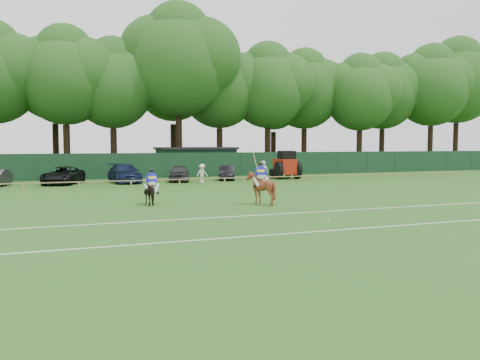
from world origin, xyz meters
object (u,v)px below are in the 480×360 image
sedan_navy (125,173)px  hatch_grey (179,173)px  horse_chestnut (261,188)px  spectator_left (202,173)px  horse_dark (152,192)px  spectator_mid (261,171)px  tractor (285,165)px  spectator_right (263,170)px  polo_ball (328,220)px  estate_black (227,173)px  suv_black (63,175)px  utility_shed (196,161)px

sedan_navy → hatch_grey: bearing=-8.6°
horse_chestnut → spectator_left: (1.72, 16.52, -0.12)m
horse_dark → horse_chestnut: 6.09m
spectator_mid → tractor: tractor is taller
spectator_right → polo_ball: size_ratio=20.23×
sedan_navy → spectator_right: 12.74m
spectator_left → polo_ball: (-1.47, -23.32, -0.77)m
hatch_grey → spectator_mid: spectator_mid is taller
estate_black → spectator_right: 3.44m
suv_black → spectator_right: spectator_right is taller
spectator_right → utility_shed: (-3.75, 9.54, 0.63)m
spectator_right → utility_shed: 10.27m
horse_dark → horse_chestnut: horse_chestnut is taller
suv_black → spectator_right: 17.82m
horse_dark → suv_black: 17.53m
horse_dark → spectator_right: spectator_right is taller
polo_ball → tractor: bearing=67.3°
spectator_right → utility_shed: utility_shed is taller
horse_dark → spectator_right: (13.75, 15.43, 0.20)m
tractor → polo_ball: bearing=-108.9°
estate_black → spectator_mid: (2.67, -1.83, 0.22)m
sedan_navy → spectator_left: spectator_left is taller
spectator_mid → utility_shed: 10.54m
sedan_navy → spectator_mid: bearing=-12.0°
horse_chestnut → utility_shed: (4.29, 27.08, 0.60)m
suv_black → spectator_right: size_ratio=2.93×
hatch_grey → polo_ball: (0.06, -25.43, -0.71)m
spectator_right → tractor: 2.90m
horse_dark → polo_ball: bearing=118.9°
spectator_mid → sedan_navy: bearing=164.7°
spectator_left → utility_shed: size_ratio=0.20×
sedan_navy → polo_ball: 26.42m
horse_dark → polo_ball: horse_dark is taller
horse_dark → suv_black: size_ratio=0.31×
horse_dark → suv_black: bearing=-81.7°
spectator_right → utility_shed: size_ratio=0.22×
horse_chestnut → sedan_navy: size_ratio=0.33×
suv_black → utility_shed: size_ratio=0.63×
suv_black → tractor: size_ratio=1.58×
spectator_right → polo_ball: bearing=-96.1°
sedan_navy → polo_ball: bearing=-81.7°
polo_ball → tractor: (10.53, 25.19, 1.24)m
horse_dark → sedan_navy: sedan_navy is taller
polo_ball → utility_shed: utility_shed is taller
tractor → utility_shed: bearing=130.6°
hatch_grey → spectator_mid: size_ratio=2.49×
polo_ball → tractor: tractor is taller
horse_chestnut → spectator_mid: 18.68m
spectator_mid → spectator_left: bearing=179.8°
sedan_navy → spectator_mid: 12.34m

